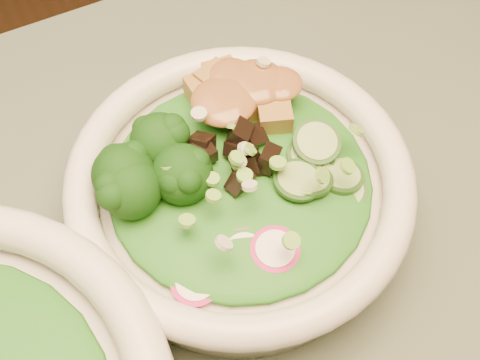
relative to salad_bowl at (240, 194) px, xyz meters
name	(u,v)px	position (x,y,z in m)	size (l,w,h in m)	color
salad_bowl	(240,194)	(0.00, 0.00, 0.00)	(0.25, 0.25, 0.07)	silver
lettuce_bed	(240,179)	(0.00, 0.00, 0.02)	(0.19, 0.19, 0.02)	#165912
broccoli_florets	(156,173)	(-0.05, 0.02, 0.03)	(0.07, 0.06, 0.04)	black
radish_slices	(247,255)	(-0.02, -0.06, 0.02)	(0.10, 0.04, 0.02)	#A90D52
cucumber_slices	(327,170)	(0.05, -0.03, 0.03)	(0.06, 0.06, 0.03)	#91C46D
mushroom_heap	(240,156)	(0.00, 0.01, 0.03)	(0.06, 0.06, 0.04)	black
tofu_cubes	(240,105)	(0.03, 0.05, 0.03)	(0.08, 0.05, 0.03)	olive
peanut_sauce	(240,95)	(0.03, 0.05, 0.04)	(0.06, 0.05, 0.01)	brown
scallion_garnish	(240,162)	(0.00, 0.00, 0.04)	(0.17, 0.17, 0.02)	#73B33F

